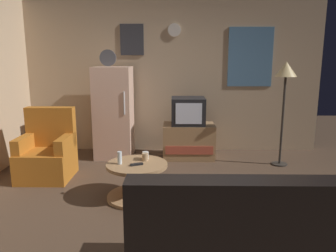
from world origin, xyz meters
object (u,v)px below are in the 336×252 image
Objects in this scene: standing_lamp at (286,77)px; fridge at (114,112)px; armchair at (47,154)px; mug_ceramic_tan at (145,157)px; coffee_table at (137,181)px; mug_ceramic_white at (146,155)px; wine_glass at (120,158)px; crt_tv at (188,111)px; couch at (250,248)px; remote_control at (137,164)px; tv_stand at (189,141)px.

fridge is at bearing 171.13° from standing_lamp.
mug_ceramic_tan is at bearing -22.70° from armchair.
coffee_table is 8.00× the size of mug_ceramic_white.
mug_ceramic_white is (0.29, 0.20, -0.03)m from wine_glass.
crt_tv is 1.58m from standing_lamp.
mug_ceramic_white reaches higher than coffee_table.
remote_control is at bearing 123.07° from couch.
couch reaches higher than mug_ceramic_tan.
remote_control is at bearing -109.24° from mug_ceramic_white.
standing_lamp is (2.65, -0.41, 0.60)m from fridge.
fridge reaches higher than mug_ceramic_white.
remote_control is at bearing -115.49° from mug_ceramic_tan.
mug_ceramic_white is at bearing -67.04° from fridge.
wine_glass reaches higher than mug_ceramic_tan.
remote_control is at bearing -72.39° from fridge.
standing_lamp is at bearing 29.06° from mug_ceramic_white.
mug_ceramic_white is at bearing -112.08° from tv_stand.
fridge is 1.74m from mug_ceramic_tan.
fridge reaches higher than wine_glass.
mug_ceramic_white is at bearing 90.15° from mug_ceramic_tan.
remote_control is at bearing -111.68° from tv_stand.
armchair is (-3.42, -0.59, -1.02)m from standing_lamp.
remote_control is (-0.09, -0.18, -0.03)m from mug_ceramic_tan.
tv_stand is 1.56× the size of crt_tv.
standing_lamp is at bearing 30.46° from mug_ceramic_tan.
tv_stand is at bearing 67.41° from coffee_table.
fridge is at bearing 112.12° from mug_ceramic_tan.
remote_control is 1.79m from couch.
fridge is 1.89m from remote_control.
coffee_table is at bearing -128.56° from mug_ceramic_tan.
crt_tv is at bearing 67.87° from coffee_table.
crt_tv reaches higher than armchair.
armchair is (-1.41, 0.53, -0.14)m from mug_ceramic_white.
mug_ceramic_white is (0.65, -1.53, -0.28)m from fridge.
couch is at bearing -44.53° from armchair.
armchair reaches higher than mug_ceramic_white.
standing_lamp is (1.41, -0.35, 1.07)m from tv_stand.
armchair reaches higher than coffee_table.
fridge is 19.67× the size of mug_ceramic_white.
armchair is at bearing -154.71° from crt_tv.
mug_ceramic_tan is at bearing 51.44° from coffee_table.
crt_tv is 0.32× the size of couch.
standing_lamp is 2.49m from mug_ceramic_tan.
mug_ceramic_tan is at bearing 117.94° from couch.
crt_tv is at bearing -176.61° from tv_stand.
mug_ceramic_tan is (-0.58, -1.53, -0.31)m from crt_tv.
fridge is 1.11× the size of standing_lamp.
fridge is at bearing 112.96° from mug_ceramic_white.
couch is (0.97, -1.49, -0.13)m from remote_control.
armchair is (-1.33, 0.77, -0.11)m from remote_control.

